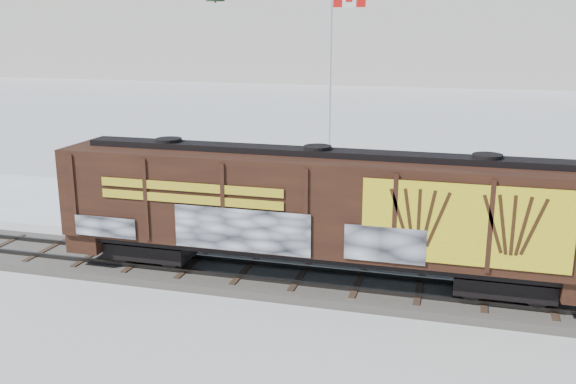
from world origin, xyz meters
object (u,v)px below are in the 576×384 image
(car_dark, at_px, (388,206))
(flagpole, at_px, (332,112))
(hopper_railcar, at_px, (317,206))
(car_silver, at_px, (211,195))
(car_white, at_px, (431,206))

(car_dark, bearing_deg, flagpole, 33.56)
(hopper_railcar, relative_size, car_silver, 4.00)
(hopper_railcar, distance_m, car_dark, 8.59)
(flagpole, xyz_separation_m, car_silver, (-4.17, -7.81, -3.14))
(flagpole, bearing_deg, car_dark, -60.29)
(car_silver, relative_size, car_dark, 0.97)
(hopper_railcar, distance_m, car_white, 9.05)
(hopper_railcar, height_order, flagpole, flagpole)
(hopper_railcar, height_order, car_white, hopper_railcar)
(flagpole, height_order, car_white, flagpole)
(flagpole, distance_m, car_dark, 8.94)
(flagpole, xyz_separation_m, car_white, (6.06, -7.26, -3.07))
(car_dark, bearing_deg, car_silver, 97.77)
(car_white, bearing_deg, hopper_railcar, 154.00)
(car_white, relative_size, car_dark, 1.09)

